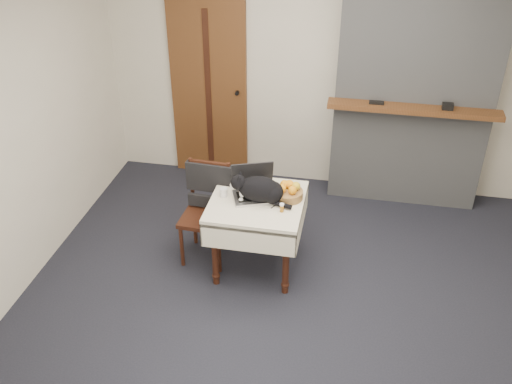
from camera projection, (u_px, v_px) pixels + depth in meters
The scene contains 12 objects.
ground at pixel (291, 300), 4.76m from camera, with size 4.50×4.50×0.00m, color black.
room_shell at pixel (308, 79), 4.21m from camera, with size 4.52×4.01×2.61m.
door at pixel (209, 89), 6.07m from camera, with size 0.82×0.10×2.00m.
chimney at pixel (416, 81), 5.46m from camera, with size 1.62×0.48×2.60m.
side_table at pixel (257, 211), 4.83m from camera, with size 0.78×0.78×0.70m.
laptop at pixel (254, 188), 4.81m from camera, with size 0.44×0.41×0.27m.
cat at pixel (261, 190), 4.70m from camera, with size 0.53×0.23×0.26m.
cream_jar at pixel (224, 192), 4.80m from camera, with size 0.07×0.07×0.08m, color white.
pill_bottle at pixel (282, 208), 4.60m from camera, with size 0.04×0.04×0.08m.
fruit_basket at pixel (288, 192), 4.77m from camera, with size 0.25×0.25×0.14m.
desk_clutter at pixel (281, 200), 4.77m from camera, with size 0.13×0.01×0.01m, color black.
chair at pixel (208, 198), 5.02m from camera, with size 0.43×0.42×0.91m.
Camera 1 is at (0.39, -3.55, 3.29)m, focal length 40.00 mm.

